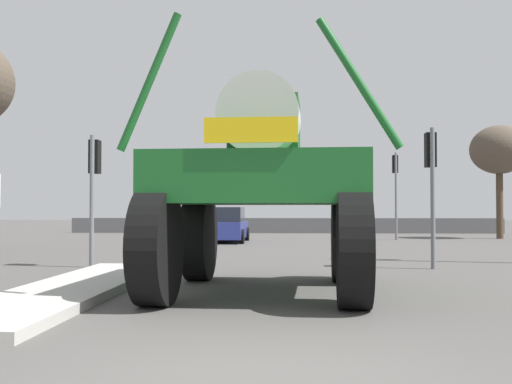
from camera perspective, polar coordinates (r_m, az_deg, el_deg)
The scene contains 9 objects.
ground_plane at distance 23.40m, azimuth 2.30°, elevation -5.07°, with size 120.00×120.00×0.00m, color #4C4947.
median_island at distance 11.30m, azimuth -16.14°, elevation -8.39°, with size 1.61×8.27×0.15m, color #B2AFA8.
oversize_sprayer at distance 10.87m, azimuth 0.67°, elevation 0.46°, with size 4.15×5.30×4.31m.
sedan_ahead at distance 27.55m, azimuth -2.81°, elevation -3.05°, with size 1.92×4.12×1.52m.
traffic_signal_near_left at distance 16.26m, azimuth -14.41°, elevation 1.81°, with size 0.24×0.54×3.26m.
traffic_signal_near_right at distance 15.89m, azimuth 15.52°, elevation 2.25°, with size 0.24×0.54×3.39m.
traffic_signal_far_left at distance 30.34m, azimuth 12.48°, elevation 1.39°, with size 0.24×0.55×4.08m.
bare_tree_right at distance 32.98m, azimuth 21.10°, elevation 3.50°, with size 2.79×2.79×5.52m.
roadside_barrier at distance 37.79m, azimuth 2.57°, elevation -3.05°, with size 25.79×0.24×0.90m, color #59595B.
Camera 1 is at (0.29, -5.35, 1.43)m, focal length 44.29 mm.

